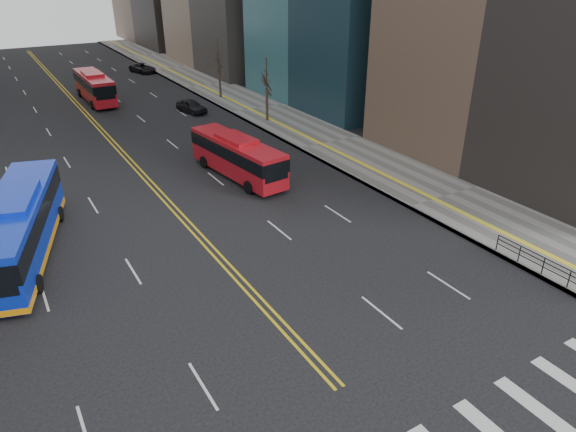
{
  "coord_description": "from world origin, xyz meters",
  "views": [
    {
      "loc": [
        -9.74,
        -7.12,
        15.51
      ],
      "look_at": [
        2.62,
        13.44,
        3.5
      ],
      "focal_mm": 32.0,
      "sensor_mm": 36.0,
      "label": 1
    }
  ],
  "objects": [
    {
      "name": "red_bus_far",
      "position": [
        2.33,
        58.31,
        1.95
      ],
      "size": [
        2.83,
        11.06,
        3.51
      ],
      "color": "red",
      "rests_on": "ground"
    },
    {
      "name": "car_dark_mid",
      "position": [
        10.4,
        47.54,
        0.73
      ],
      "size": [
        2.73,
        4.57,
        1.46
      ],
      "primitive_type": "imported",
      "rotation": [
        0.0,
        0.0,
        0.25
      ],
      "color": "black",
      "rests_on": "ground"
    },
    {
      "name": "street_trees",
      "position": [
        -7.18,
        34.55,
        4.87
      ],
      "size": [
        35.2,
        47.2,
        7.6
      ],
      "color": "#2F231C",
      "rests_on": "ground"
    },
    {
      "name": "pedestrian_railing",
      "position": [
        14.3,
        6.0,
        0.82
      ],
      "size": [
        0.06,
        6.06,
        1.02
      ],
      "color": "black",
      "rests_on": "sidewalk_right"
    },
    {
      "name": "red_bus_near",
      "position": [
        6.45,
        27.54,
        1.85
      ],
      "size": [
        3.6,
        10.6,
        3.32
      ],
      "color": "red",
      "rests_on": "ground"
    },
    {
      "name": "car_dark_far",
      "position": [
        12.5,
        73.03,
        0.68
      ],
      "size": [
        3.42,
        5.33,
        1.37
      ],
      "primitive_type": "imported",
      "rotation": [
        0.0,
        0.0,
        0.25
      ],
      "color": "black",
      "rests_on": "ground"
    },
    {
      "name": "sidewalk_right",
      "position": [
        17.5,
        45.0,
        0.07
      ],
      "size": [
        7.0,
        130.0,
        0.15
      ],
      "primitive_type": "cube",
      "color": "slate",
      "rests_on": "ground"
    },
    {
      "name": "centerline",
      "position": [
        0.0,
        55.0,
        0.01
      ],
      "size": [
        0.55,
        100.0,
        0.01
      ],
      "color": "gold",
      "rests_on": "ground"
    },
    {
      "name": "blue_bus",
      "position": [
        -9.54,
        22.91,
        2.0
      ],
      "size": [
        6.41,
        13.43,
        3.81
      ],
      "color": "#0D2CC8",
      "rests_on": "ground"
    }
  ]
}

